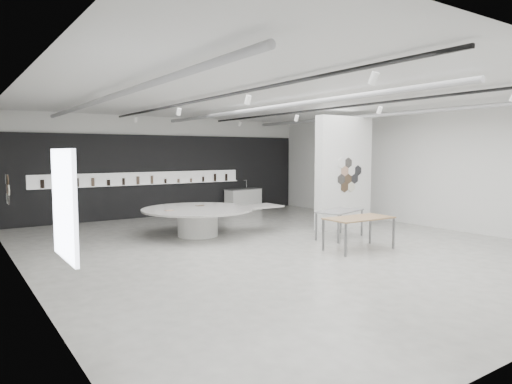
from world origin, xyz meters
TOP-DOWN VIEW (x-y plane):
  - room at (-0.09, -0.00)m, footprint 12.02×14.02m
  - back_wall_display at (-0.08, 6.93)m, footprint 11.80×0.27m
  - partition_column at (3.50, 1.00)m, footprint 2.20×0.38m
  - display_island at (-1.04, 2.31)m, footprint 4.17×3.28m
  - sample_table_wood at (1.37, -1.66)m, footprint 1.78×0.92m
  - sample_table_stone at (2.11, -0.25)m, footprint 1.72×1.21m
  - kitchen_counter at (3.20, 6.55)m, footprint 1.69×0.84m

SIDE VIEW (x-z plane):
  - kitchen_counter at x=3.20m, z-range -0.18..1.10m
  - display_island at x=-1.04m, z-range 0.12..0.95m
  - sample_table_stone at x=2.11m, z-range 0.33..1.13m
  - sample_table_wood at x=1.37m, z-range 0.35..1.17m
  - back_wall_display at x=-0.08m, z-range -0.01..3.09m
  - partition_column at x=3.50m, z-range 0.00..3.60m
  - room at x=-0.09m, z-range 0.16..3.98m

